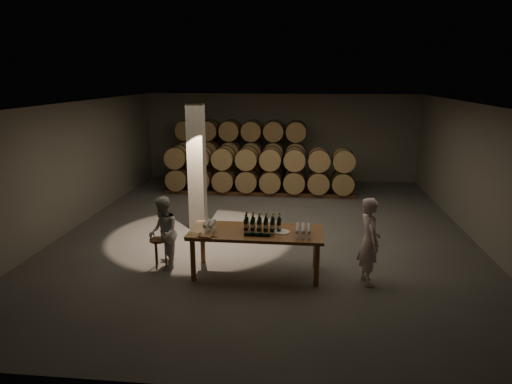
# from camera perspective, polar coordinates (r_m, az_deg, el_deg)

# --- Properties ---
(room) EXTENTS (12.00, 12.00, 12.00)m
(room) POSITION_cam_1_polar(r_m,az_deg,el_deg) (11.65, -7.41, 3.12)
(room) COLOR #524F4D
(room) RESTS_ON ground
(tasting_table) EXTENTS (2.60, 1.10, 0.90)m
(tasting_table) POSITION_cam_1_polar(r_m,az_deg,el_deg) (8.99, 0.05, -5.50)
(tasting_table) COLOR brown
(tasting_table) RESTS_ON ground
(barrel_stack_back) EXTENTS (4.70, 0.95, 2.31)m
(barrel_stack_back) POSITION_cam_1_polar(r_m,az_deg,el_deg) (16.48, -1.83, 5.12)
(barrel_stack_back) COLOR brown
(barrel_stack_back) RESTS_ON ground
(barrel_stack_front) EXTENTS (6.26, 0.95, 1.57)m
(barrel_stack_front) POSITION_cam_1_polar(r_m,az_deg,el_deg) (15.08, 0.39, 2.83)
(barrel_stack_front) COLOR brown
(barrel_stack_front) RESTS_ON ground
(bottle_cluster) EXTENTS (0.73, 0.23, 0.33)m
(bottle_cluster) POSITION_cam_1_polar(r_m,az_deg,el_deg) (8.97, 0.83, -4.04)
(bottle_cluster) COLOR black
(bottle_cluster) RESTS_ON tasting_table
(lying_bottles) EXTENTS (0.59, 0.07, 0.07)m
(lying_bottles) POSITION_cam_1_polar(r_m,az_deg,el_deg) (8.66, 0.23, -5.30)
(lying_bottles) COLOR black
(lying_bottles) RESTS_ON tasting_table
(glass_cluster_left) EXTENTS (0.20, 0.42, 0.19)m
(glass_cluster_left) POSITION_cam_1_polar(r_m,az_deg,el_deg) (8.99, -5.83, -3.98)
(glass_cluster_left) COLOR silver
(glass_cluster_left) RESTS_ON tasting_table
(glass_cluster_right) EXTENTS (0.30, 0.52, 0.17)m
(glass_cluster_right) POSITION_cam_1_polar(r_m,az_deg,el_deg) (8.76, 5.92, -4.56)
(glass_cluster_right) COLOR silver
(glass_cluster_right) RESTS_ON tasting_table
(plate) EXTENTS (0.31, 0.31, 0.02)m
(plate) POSITION_cam_1_polar(r_m,az_deg,el_deg) (8.89, 3.25, -4.99)
(plate) COLOR white
(plate) RESTS_ON tasting_table
(notebook_near) EXTENTS (0.26, 0.22, 0.03)m
(notebook_near) POSITION_cam_1_polar(r_m,az_deg,el_deg) (8.69, -6.27, -5.49)
(notebook_near) COLOR olive
(notebook_near) RESTS_ON tasting_table
(notebook_corner) EXTENTS (0.25, 0.32, 0.03)m
(notebook_corner) POSITION_cam_1_polar(r_m,az_deg,el_deg) (8.75, -7.96, -5.40)
(notebook_corner) COLOR olive
(notebook_corner) RESTS_ON tasting_table
(pen) EXTENTS (0.13, 0.03, 0.01)m
(pen) POSITION_cam_1_polar(r_m,az_deg,el_deg) (8.65, -5.29, -5.62)
(pen) COLOR black
(pen) RESTS_ON tasting_table
(stool) EXTENTS (0.37, 0.37, 0.62)m
(stool) POSITION_cam_1_polar(r_m,az_deg,el_deg) (9.58, -12.04, -6.39)
(stool) COLOR brown
(stool) RESTS_ON ground
(person_man) EXTENTS (0.52, 0.68, 1.69)m
(person_man) POSITION_cam_1_polar(r_m,az_deg,el_deg) (8.83, 13.98, -5.99)
(person_man) COLOR white
(person_man) RESTS_ON ground
(person_woman) EXTENTS (0.79, 0.88, 1.51)m
(person_woman) POSITION_cam_1_polar(r_m,az_deg,el_deg) (9.46, -11.52, -5.06)
(person_woman) COLOR silver
(person_woman) RESTS_ON ground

